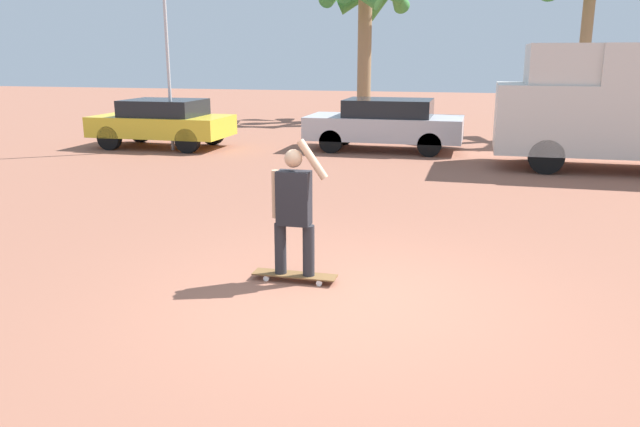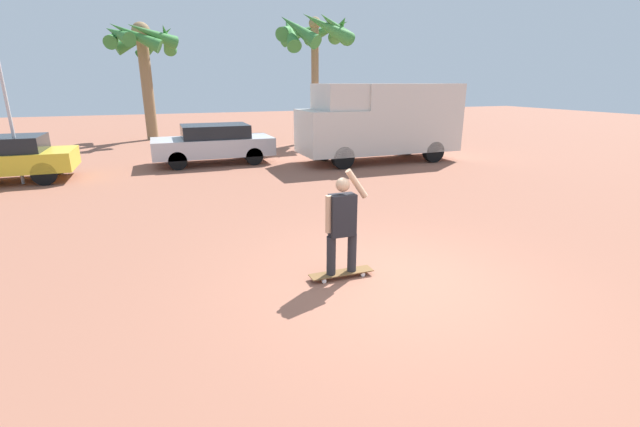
% 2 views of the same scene
% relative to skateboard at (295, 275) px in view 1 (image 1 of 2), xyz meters
% --- Properties ---
extents(ground_plane, '(80.00, 80.00, 0.00)m').
position_rel_skateboard_xyz_m(ground_plane, '(0.67, -0.43, -0.07)').
color(ground_plane, '#935B47').
extents(skateboard, '(1.01, 0.23, 0.09)m').
position_rel_skateboard_xyz_m(skateboard, '(0.00, 0.00, 0.00)').
color(skateboard, brown).
rests_on(skateboard, ground_plane).
extents(person_skateboarder, '(0.67, 0.22, 1.62)m').
position_rel_skateboard_xyz_m(person_skateboarder, '(-0.00, -0.00, 0.85)').
color(person_skateboarder, '#28282D').
rests_on(person_skateboarder, skateboard).
extents(camper_van, '(6.02, 2.15, 2.87)m').
position_rel_skateboard_xyz_m(camper_van, '(5.52, 8.96, 1.50)').
color(camper_van, black).
rests_on(camper_van, ground_plane).
extents(parked_car_silver, '(4.31, 1.93, 1.43)m').
position_rel_skateboard_xyz_m(parked_car_silver, '(-0.52, 10.71, 0.69)').
color(parked_car_silver, black).
rests_on(parked_car_silver, ground_plane).
extents(parked_car_yellow, '(3.88, 1.92, 1.38)m').
position_rel_skateboard_xyz_m(parked_car_yellow, '(-6.85, 9.69, 0.67)').
color(parked_car_yellow, black).
rests_on(parked_car_yellow, ground_plane).
extents(palm_tree_center_background, '(3.75, 3.84, 5.89)m').
position_rel_skateboard_xyz_m(palm_tree_center_background, '(-2.71, 19.02, 4.61)').
color(palm_tree_center_background, '#8E704C').
rests_on(palm_tree_center_background, ground_plane).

